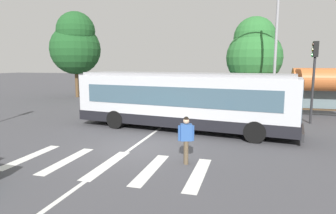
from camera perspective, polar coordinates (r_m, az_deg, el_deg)
ground_plane at (r=12.60m, az=-6.09°, el=-7.99°), size 160.00×160.00×0.00m
city_transit_bus at (r=15.66m, az=2.86°, el=1.25°), size 12.08×4.12×3.06m
pedestrian_crossing_street at (r=10.47m, az=3.54°, el=-5.91°), size 0.56×0.37×1.72m
parked_car_charcoal at (r=29.15m, az=-0.95°, el=3.03°), size 1.88×4.50×1.35m
parked_car_black at (r=28.12m, az=4.70°, el=2.80°), size 2.20×4.64×1.35m
parked_car_teal at (r=27.95m, az=9.77°, el=2.67°), size 2.13×4.62×1.35m
parked_car_champagne at (r=27.96m, az=15.24°, el=2.50°), size 2.25×4.65×1.35m
parked_car_red at (r=27.74m, az=21.10°, el=2.17°), size 2.14×4.62×1.35m
traffic_light_far_corner at (r=19.14m, az=26.56°, el=6.62°), size 0.33×0.32×4.82m
bus_stop_shelter at (r=22.23m, az=27.75°, el=4.59°), size 3.74×1.54×3.25m
twin_arm_street_lamp at (r=22.74m, az=20.38°, el=13.44°), size 5.09×0.32×9.26m
background_tree_left at (r=32.20m, az=-17.58°, el=11.61°), size 5.15×5.15×8.71m
background_tree_right at (r=28.73m, az=16.46°, el=10.28°), size 5.14×5.14×7.80m
crosswalk_painted_stripes at (r=10.82m, az=-11.79°, el=-10.93°), size 7.02×3.07×0.01m
lane_center_line at (r=14.47m, az=-3.88°, el=-5.76°), size 0.16×24.00×0.01m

